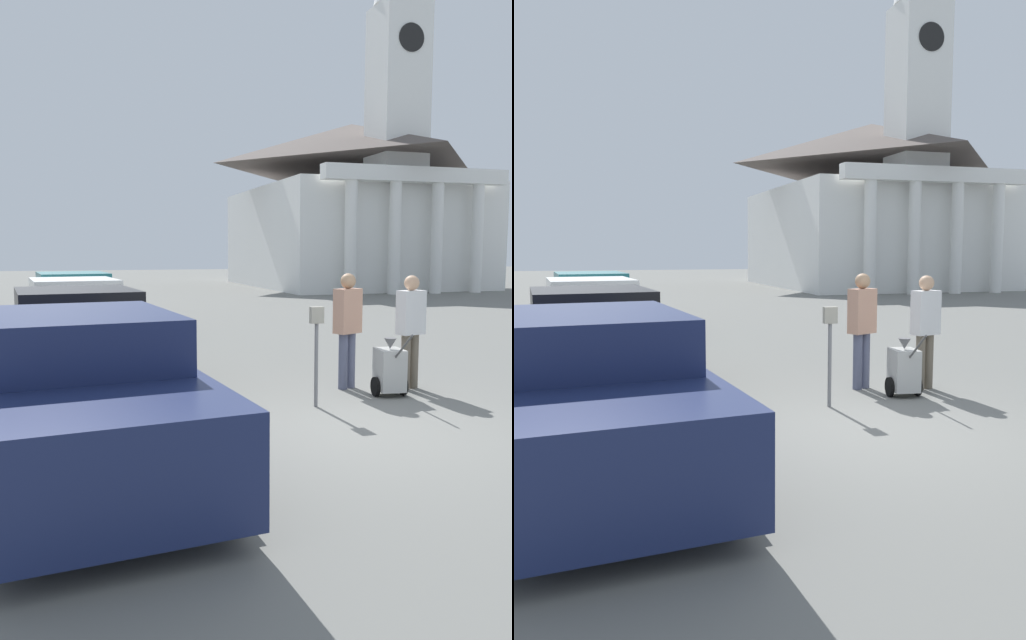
{
  "view_description": "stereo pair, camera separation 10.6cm",
  "coord_description": "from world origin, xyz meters",
  "views": [
    {
      "loc": [
        -3.13,
        -6.56,
        2.1
      ],
      "look_at": [
        -0.55,
        1.95,
        1.1
      ],
      "focal_mm": 35.0,
      "sensor_mm": 36.0,
      "label": 1
    },
    {
      "loc": [
        -3.03,
        -6.59,
        2.1
      ],
      "look_at": [
        -0.55,
        1.95,
        1.1
      ],
      "focal_mm": 35.0,
      "sensor_mm": 36.0,
      "label": 2
    }
  ],
  "objects": [
    {
      "name": "parked_car_white",
      "position": [
        -3.03,
        6.59,
        0.71
      ],
      "size": [
        2.32,
        5.14,
        1.53
      ],
      "rotation": [
        0.0,
        0.0,
        0.1
      ],
      "color": "silver",
      "rests_on": "ground_plane"
    },
    {
      "name": "parking_meter",
      "position": [
        0.03,
        1.07,
        0.94
      ],
      "size": [
        0.18,
        0.09,
        1.35
      ],
      "color": "slate",
      "rests_on": "ground_plane"
    },
    {
      "name": "parked_car_navy",
      "position": [
        -3.03,
        -0.28,
        0.71
      ],
      "size": [
        2.35,
        5.26,
        1.52
      ],
      "rotation": [
        0.0,
        0.0,
        0.1
      ],
      "color": "#19234C",
      "rests_on": "ground_plane"
    },
    {
      "name": "person_worker",
      "position": [
        0.9,
        1.98,
        1.0
      ],
      "size": [
        0.47,
        0.37,
        1.75
      ],
      "rotation": [
        0.0,
        0.0,
        3.55
      ],
      "color": "#515670",
      "rests_on": "ground_plane"
    },
    {
      "name": "parked_car_teal",
      "position": [
        -3.03,
        9.51,
        0.72
      ],
      "size": [
        2.31,
        5.25,
        1.55
      ],
      "rotation": [
        0.0,
        0.0,
        0.1
      ],
      "color": "#23666B",
      "rests_on": "ground_plane"
    },
    {
      "name": "equipment_cart",
      "position": [
        1.28,
        1.35,
        0.39
      ],
      "size": [
        0.5,
        1.0,
        1.0
      ],
      "rotation": [
        0.0,
        0.0,
        -0.12
      ],
      "color": "#B2B2AD",
      "rests_on": "ground_plane"
    },
    {
      "name": "parked_car_tan",
      "position": [
        -3.03,
        13.15,
        0.66
      ],
      "size": [
        2.34,
        5.32,
        1.41
      ],
      "rotation": [
        0.0,
        0.0,
        0.1
      ],
      "color": "tan",
      "rests_on": "ground_plane"
    },
    {
      "name": "ground_plane",
      "position": [
        0.0,
        0.0,
        0.0
      ],
      "size": [
        120.0,
        120.0,
        0.0
      ],
      "primitive_type": "plane",
      "color": "slate"
    },
    {
      "name": "parked_car_black",
      "position": [
        -3.03,
        3.42,
        0.7
      ],
      "size": [
        2.43,
        4.96,
        1.51
      ],
      "rotation": [
        0.0,
        0.0,
        0.1
      ],
      "color": "black",
      "rests_on": "ground_plane"
    },
    {
      "name": "person_supervisor",
      "position": [
        1.8,
        1.68,
        0.98
      ],
      "size": [
        0.46,
        0.32,
        1.72
      ],
      "rotation": [
        0.0,
        0.0,
        3.4
      ],
      "color": "#665B4C",
      "rests_on": "ground_plane"
    },
    {
      "name": "church",
      "position": [
        12.83,
        26.68,
        5.19
      ],
      "size": [
        11.57,
        14.47,
        22.49
      ],
      "color": "white",
      "rests_on": "ground_plane"
    }
  ]
}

